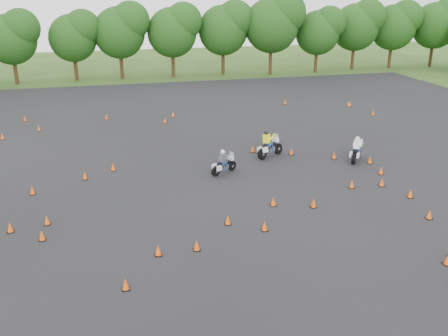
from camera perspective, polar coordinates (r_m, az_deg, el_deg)
name	(u,v)px	position (r m, az deg, el deg)	size (l,w,h in m)	color
ground	(244,219)	(24.18, 2.32, -5.84)	(140.00, 140.00, 0.00)	#2D5119
asphalt_pad	(216,176)	(29.51, -0.95, -0.88)	(62.00, 62.00, 0.00)	black
treeline	(171,44)	(56.65, -6.07, 13.92)	(87.25, 32.24, 10.45)	#1B4212
traffic_cones	(234,181)	(28.10, 1.12, -1.50)	(35.84, 33.11, 0.45)	#F1510A
rider_grey	(224,161)	(29.66, -0.03, 0.80)	(1.97, 0.60, 1.52)	#404248
rider_yellow	(271,144)	(32.66, 5.41, 2.78)	(2.31, 0.71, 1.78)	yellow
rider_white	(357,148)	(32.92, 14.95, 2.19)	(2.14, 0.66, 1.65)	white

